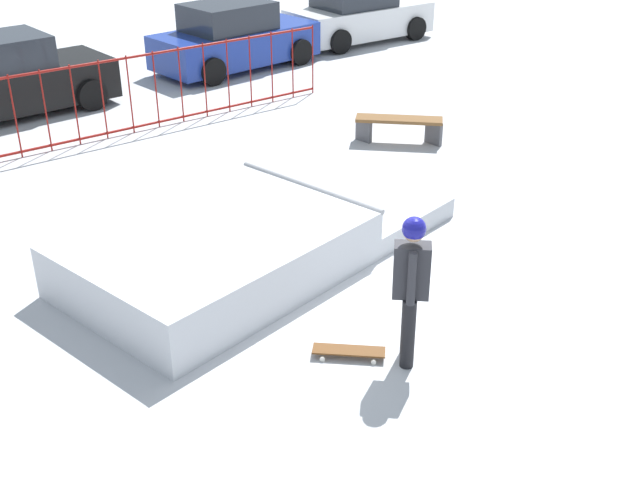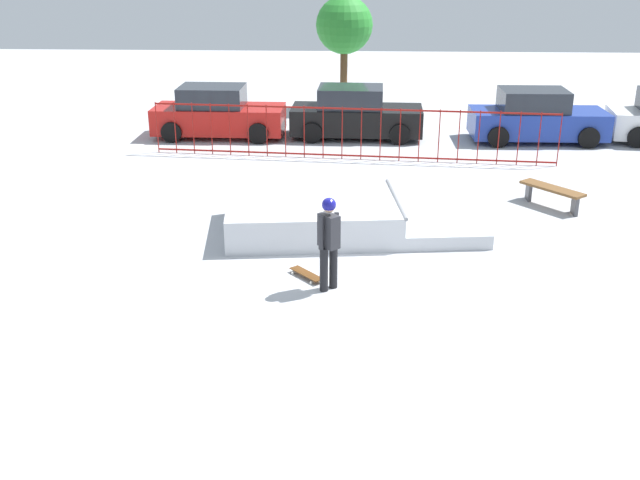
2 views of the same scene
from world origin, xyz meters
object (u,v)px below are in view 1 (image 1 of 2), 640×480
skateboard (349,351)px  parked_car_blue (234,39)px  skate_ramp (243,243)px  park_bench (399,124)px  skater (411,280)px  parked_car_black (6,79)px  parked_car_white (358,15)px

skateboard → parked_car_blue: bearing=107.1°
skate_ramp → park_bench: skate_ramp is taller
skate_ramp → skateboard: 2.51m
skate_ramp → skateboard: size_ratio=7.71×
skater → parked_car_black: 11.33m
park_bench → parked_car_blue: size_ratio=0.36×
park_bench → parked_car_white: 8.31m
skater → skateboard: bearing=-179.5°
skate_ramp → park_bench: size_ratio=3.80×
skateboard → parked_car_white: parked_car_white is taller
skate_ramp → skater: size_ratio=3.27×
skate_ramp → parked_car_black: size_ratio=1.36×
skate_ramp → skater: (-0.03, -2.93, 0.69)m
skate_ramp → skateboard: skate_ramp is taller
skater → parked_car_black: size_ratio=0.42×
skateboard → parked_car_white: (10.82, 10.62, 0.65)m
skateboard → parked_car_blue: 12.47m
parked_car_black → parked_car_white: bearing=0.7°
skate_ramp → skater: 3.01m
skater → parked_car_black: skater is taller
skateboard → park_bench: size_ratio=0.49×
skater → parked_car_blue: (6.09, 11.08, -0.28)m
skater → parked_car_blue: size_ratio=0.42×
skate_ramp → skater: skater is taller
skate_ramp → skateboard: (-0.45, -2.46, -0.24)m
skater → parked_car_blue: skater is taller
skater → parked_car_blue: 12.65m
skateboard → parked_car_black: 10.90m
skater → parked_car_white: size_ratio=0.41×
skateboard → parked_car_white: size_ratio=0.17×
parked_car_blue → parked_car_white: same height
parked_car_blue → parked_car_white: 4.31m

